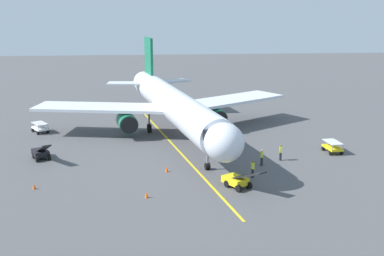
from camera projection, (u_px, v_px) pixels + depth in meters
name	position (u px, v px, depth m)	size (l,w,h in m)	color
ground_plane	(182.00, 133.00, 62.39)	(220.00, 220.00, 0.00)	#4C4C4F
apron_lead_in_line	(178.00, 150.00, 55.10)	(0.24, 40.00, 0.01)	yellow
airplane	(173.00, 105.00, 60.18)	(34.21, 40.16, 11.50)	silver
ground_crew_marshaller	(253.00, 169.00, 45.85)	(0.27, 0.41, 1.71)	#23232D
ground_crew_wing_walker	(281.00, 152.00, 51.05)	(0.32, 0.44, 1.71)	#23232D
ground_crew_loader	(262.00, 157.00, 49.37)	(0.26, 0.41, 1.71)	#23232D
belt_loader_near_nose	(41.00, 153.00, 51.57)	(2.98, 4.66, 2.32)	black
belt_loader_portside	(237.00, 180.00, 43.29)	(3.41, 4.53, 2.32)	yellow
baggage_cart_starboard_side	(332.00, 147.00, 53.91)	(1.72, 2.70, 1.27)	yellow
baggage_cart_rear_apron	(40.00, 128.00, 62.65)	(2.56, 2.95, 1.27)	white
safety_cone_nose_left	(167.00, 169.00, 47.56)	(0.32, 0.32, 0.55)	#F2590F
safety_cone_nose_right	(34.00, 186.00, 43.03)	(0.32, 0.32, 0.55)	#F2590F
safety_cone_wing_port	(147.00, 195.00, 41.04)	(0.32, 0.32, 0.55)	#F2590F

